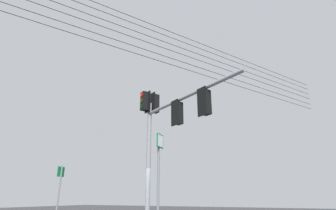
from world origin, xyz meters
name	(u,v)px	position (x,y,z in m)	size (l,w,h in m)	color
signal_mast_assembly	(164,122)	(1.61, -0.14, 4.36)	(5.26, 3.15, 6.10)	gray
route_sign_primary	(59,188)	(-3.11, -1.01, 1.69)	(0.11, 0.40, 2.66)	slate
route_sign_secondary	(159,175)	(3.01, -3.20, 1.88)	(0.10, 0.38, 3.08)	slate
overhead_wire_span	(171,47)	(1.15, 1.47, 8.99)	(13.63, 22.47, 2.33)	black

